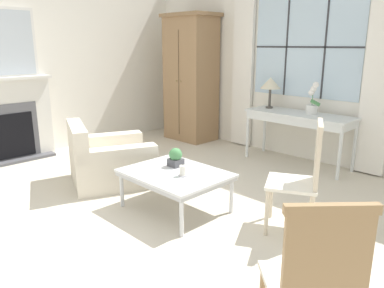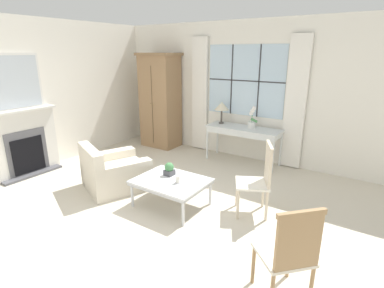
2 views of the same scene
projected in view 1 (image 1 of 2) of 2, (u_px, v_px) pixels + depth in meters
ground_plane at (140, 219)px, 3.67m from camera, size 14.00×14.00×0.00m
wall_back_windowed at (305, 64)px, 5.37m from camera, size 7.20×0.14×2.80m
wall_left at (49, 62)px, 5.79m from camera, size 0.06×7.20×2.80m
fireplace at (8, 112)px, 5.39m from camera, size 0.34×1.27×2.17m
armoire at (191, 78)px, 6.56m from camera, size 0.92×0.63×2.17m
console_table at (299, 119)px, 5.22m from camera, size 1.50×0.53×0.74m
table_lamp at (271, 84)px, 5.52m from camera, size 0.30×0.30×0.46m
potted_orchid at (312, 101)px, 5.11m from camera, size 0.19×0.15×0.44m
armchair_upholstered at (109, 162)px, 4.62m from camera, size 1.20×1.21×0.76m
side_chair_wooden at (304, 172)px, 3.32m from camera, size 0.59×0.59×1.03m
accent_chair_wooden at (316, 278)px, 1.84m from camera, size 0.62×0.62×0.99m
coffee_table at (175, 176)px, 3.81m from camera, size 1.02×0.80×0.41m
potted_plant_small at (176, 157)px, 3.95m from camera, size 0.14×0.14×0.20m
pillar_candle at (183, 171)px, 3.67m from camera, size 0.09×0.09×0.12m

